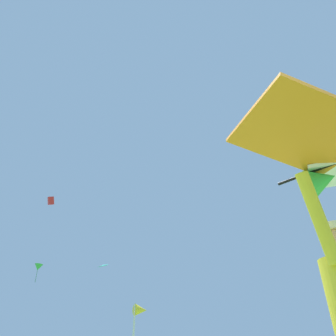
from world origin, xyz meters
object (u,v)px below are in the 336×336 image
held_stunt_kite (328,161)px  marker_flag (140,315)px  distant_kite_green_far_center (38,267)px  distant_kite_teal_low_left (103,265)px  distant_kite_red_overhead_distant (51,201)px

held_stunt_kite → marker_flag: 5.53m
distant_kite_green_far_center → distant_kite_teal_low_left: bearing=-64.9°
held_stunt_kite → distant_kite_red_overhead_distant: size_ratio=1.89×
distant_kite_teal_low_left → marker_flag: bearing=-105.5°
distant_kite_green_far_center → distant_kite_red_overhead_distant: bearing=-99.0°
distant_kite_teal_low_left → distant_kite_red_overhead_distant: bearing=130.6°
distant_kite_red_overhead_distant → distant_kite_teal_low_left: distant_kite_red_overhead_distant is taller
held_stunt_kite → distant_kite_teal_low_left: distant_kite_teal_low_left is taller
distant_kite_green_far_center → marker_flag: (-1.40, -27.98, -6.38)m
distant_kite_teal_low_left → marker_flag: distant_kite_teal_low_left is taller
held_stunt_kite → marker_flag: (0.95, 5.40, -0.69)m
held_stunt_kite → distant_kite_red_overhead_distant: (1.82, 30.10, 11.70)m
distant_kite_green_far_center → held_stunt_kite: bearing=-94.0°
held_stunt_kite → distant_kite_green_far_center: size_ratio=1.04×
marker_flag → held_stunt_kite: bearing=-99.9°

